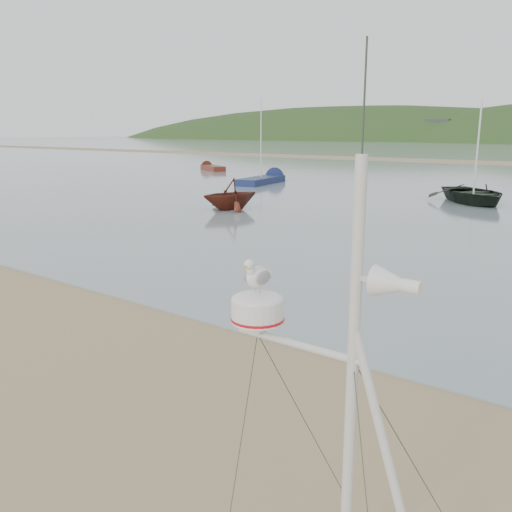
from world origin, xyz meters
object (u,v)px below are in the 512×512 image
Objects in this scene: boat_red at (230,180)px; sailboat_blue_near at (271,178)px; mast_rig at (339,478)px; dinghy_red_far at (209,167)px; boat_dark at (477,155)px.

sailboat_blue_near is at bearing 137.63° from boat_red.
mast_rig is at bearing -53.78° from sailboat_blue_near.
mast_rig reaches higher than boat_red.
dinghy_red_far is 15.05m from sailboat_blue_near.
dinghy_red_far is at bearing 154.03° from boat_red.
mast_rig is at bearing -28.11° from boat_red.
boat_dark is 17.60m from sailboat_blue_near.
boat_red is 0.42× the size of sailboat_blue_near.
boat_red is at bearing -175.23° from boat_dark.
sailboat_blue_near is at bearing -28.39° from dinghy_red_far.
boat_dark reaches higher than dinghy_red_far.
sailboat_blue_near reaches higher than boat_red.
sailboat_blue_near is at bearing 124.38° from boat_dark.
mast_rig is 24.37m from boat_red.
boat_red reaches higher than dinghy_red_far.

